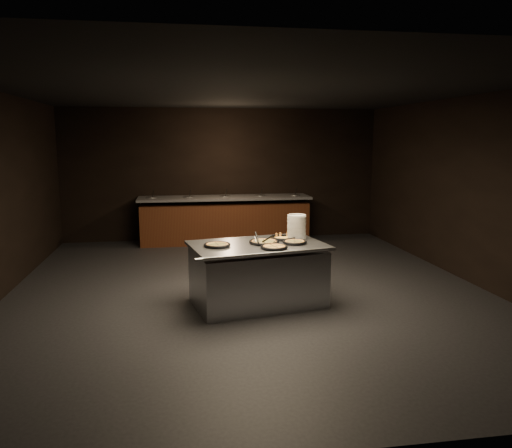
% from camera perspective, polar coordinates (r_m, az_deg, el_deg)
% --- Properties ---
extents(room, '(7.02, 8.02, 2.92)m').
position_cam_1_polar(room, '(7.25, -0.90, 3.51)').
color(room, black).
rests_on(room, ground).
extents(salad_bar, '(3.70, 0.83, 1.18)m').
position_cam_1_polar(salad_bar, '(10.89, -3.56, 0.19)').
color(salad_bar, '#4E2712').
rests_on(salad_bar, ground).
extents(serving_counter, '(1.93, 1.44, 0.84)m').
position_cam_1_polar(serving_counter, '(6.80, 0.18, -5.89)').
color(serving_counter, silver).
rests_on(serving_counter, ground).
extents(plate_stack, '(0.26, 0.26, 0.33)m').
position_cam_1_polar(plate_stack, '(7.07, 4.66, -0.31)').
color(plate_stack, silver).
rests_on(plate_stack, serving_counter).
extents(pan_veggie_whole, '(0.35, 0.35, 0.04)m').
position_cam_1_polar(pan_veggie_whole, '(6.55, -4.46, -2.40)').
color(pan_veggie_whole, black).
rests_on(pan_veggie_whole, serving_counter).
extents(pan_cheese_whole, '(0.40, 0.40, 0.04)m').
position_cam_1_polar(pan_cheese_whole, '(6.73, 0.93, -2.06)').
color(pan_cheese_whole, black).
rests_on(pan_cheese_whole, serving_counter).
extents(pan_cheese_slices_a, '(0.37, 0.37, 0.04)m').
position_cam_1_polar(pan_cheese_slices_a, '(7.03, 3.12, -1.57)').
color(pan_cheese_slices_a, black).
rests_on(pan_cheese_slices_a, serving_counter).
extents(pan_cheese_slices_b, '(0.35, 0.35, 0.04)m').
position_cam_1_polar(pan_cheese_slices_b, '(6.42, 2.09, -2.63)').
color(pan_cheese_slices_b, black).
rests_on(pan_cheese_slices_b, serving_counter).
extents(pan_veggie_slices, '(0.33, 0.33, 0.04)m').
position_cam_1_polar(pan_veggie_slices, '(6.74, 4.45, -2.06)').
color(pan_veggie_slices, black).
rests_on(pan_veggie_slices, serving_counter).
extents(server_left, '(0.10, 0.32, 0.15)m').
position_cam_1_polar(server_left, '(6.66, 0.01, -1.68)').
color(server_left, silver).
rests_on(server_left, serving_counter).
extents(server_right, '(0.25, 0.25, 0.16)m').
position_cam_1_polar(server_right, '(6.54, 1.71, -1.92)').
color(server_right, silver).
rests_on(server_right, serving_counter).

